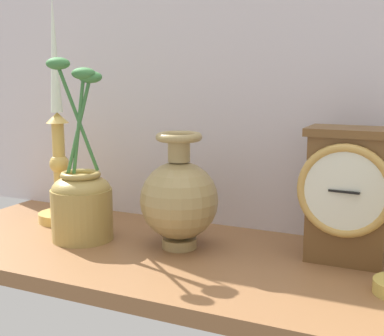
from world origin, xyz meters
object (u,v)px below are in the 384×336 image
brass_vase_bulbous (179,198)px  brass_vase_jar (81,198)px  mantel_clock (348,194)px  candlestick_tall_left (59,152)px

brass_vase_bulbous → brass_vase_jar: brass_vase_jar is taller
mantel_clock → brass_vase_bulbous: 26.41cm
candlestick_tall_left → brass_vase_jar: 14.30cm
candlestick_tall_left → brass_vase_jar: size_ratio=1.39×
candlestick_tall_left → mantel_clock: bearing=0.8°
candlestick_tall_left → brass_vase_bulbous: 28.52cm
mantel_clock → candlestick_tall_left: size_ratio=0.48×
candlestick_tall_left → brass_vase_bulbous: bearing=-8.8°
brass_vase_bulbous → brass_vase_jar: bearing=-169.8°
mantel_clock → candlestick_tall_left: bearing=-179.2°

